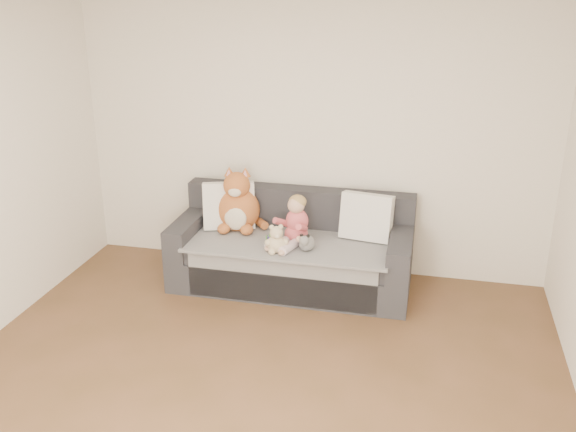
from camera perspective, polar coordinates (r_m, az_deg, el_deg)
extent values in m
plane|color=brown|center=(4.47, -4.65, -17.67)|extent=(5.00, 5.00, 0.00)
plane|color=white|center=(3.50, -5.94, 17.86)|extent=(5.00, 5.00, 0.00)
plane|color=white|center=(6.10, 2.09, 6.83)|extent=(4.50, 0.00, 4.50)
cube|color=#2C2C31|center=(6.07, 0.32, -4.81)|extent=(2.20, 0.90, 0.30)
cube|color=#2C2C31|center=(5.94, 0.26, -2.98)|extent=(1.90, 0.80, 0.15)
cube|color=#2C2C31|center=(6.19, 1.05, 0.74)|extent=(2.20, 0.20, 0.40)
cube|color=#2C2C31|center=(6.22, -8.69, -1.36)|extent=(0.20, 0.90, 0.30)
cube|color=#2C2C31|center=(5.82, 9.98, -3.04)|extent=(0.20, 0.90, 0.30)
cube|color=#979799|center=(5.89, 0.22, -2.28)|extent=(1.85, 0.88, 0.02)
cube|color=#979799|center=(5.65, -0.67, -6.01)|extent=(1.70, 0.02, 0.41)
cube|color=silver|center=(6.14, -5.28, 0.93)|extent=(0.53, 0.36, 0.46)
cube|color=silver|center=(5.98, 6.84, -0.06)|extent=(0.43, 0.24, 0.38)
cube|color=silver|center=(5.90, 6.99, -0.07)|extent=(0.49, 0.28, 0.44)
ellipsoid|color=#E04F6B|center=(5.82, 0.75, -1.58)|extent=(0.22, 0.18, 0.18)
ellipsoid|color=#E04F6B|center=(5.78, 0.81, -0.42)|extent=(0.21, 0.17, 0.23)
ellipsoid|color=#DBAA8C|center=(5.72, 0.73, 0.98)|extent=(0.15, 0.15, 0.15)
ellipsoid|color=tan|center=(5.72, 0.85, 1.28)|extent=(0.16, 0.16, 0.13)
cylinder|color=#E04F6B|center=(5.79, -0.43, -0.59)|extent=(0.18, 0.20, 0.14)
cylinder|color=#E04F6B|center=(5.68, 1.22, -1.05)|extent=(0.08, 0.22, 0.14)
ellipsoid|color=#DBAA8C|center=(5.78, -1.17, -1.43)|extent=(0.05, 0.05, 0.05)
ellipsoid|color=#DBAA8C|center=(5.63, 0.98, -2.05)|extent=(0.05, 0.05, 0.05)
cylinder|color=#E5B2C6|center=(5.74, -0.85, -2.43)|extent=(0.21, 0.27, 0.09)
cylinder|color=#E5B2C6|center=(5.67, 0.14, -2.73)|extent=(0.15, 0.28, 0.09)
ellipsoid|color=#DBAA8C|center=(5.65, -1.80, -2.87)|extent=(0.06, 0.09, 0.05)
ellipsoid|color=#DBAA8C|center=(5.56, -0.56, -3.25)|extent=(0.06, 0.09, 0.05)
ellipsoid|color=#B04B27|center=(6.13, -4.45, 0.59)|extent=(0.42, 0.36, 0.44)
ellipsoid|color=beige|center=(6.01, -4.70, -0.17)|extent=(0.22, 0.10, 0.24)
ellipsoid|color=#B04B27|center=(6.02, -4.58, 2.74)|extent=(0.25, 0.25, 0.25)
ellipsoid|color=beige|center=(5.93, -4.77, 2.11)|extent=(0.12, 0.08, 0.09)
cone|color=#B04B27|center=(6.04, -5.25, 3.98)|extent=(0.11, 0.11, 0.09)
cone|color=pink|center=(6.02, -5.28, 3.88)|extent=(0.07, 0.07, 0.05)
cone|color=#B04B27|center=(6.01, -3.81, 3.94)|extent=(0.11, 0.11, 0.09)
cone|color=pink|center=(6.00, -3.84, 3.84)|extent=(0.07, 0.07, 0.05)
ellipsoid|color=#B04B27|center=(6.05, -5.73, -1.12)|extent=(0.12, 0.14, 0.10)
ellipsoid|color=#B04B27|center=(6.01, -3.69, -1.21)|extent=(0.12, 0.14, 0.10)
cylinder|color=#B04B27|center=(6.20, -2.53, -0.54)|extent=(0.23, 0.27, 0.10)
ellipsoid|color=tan|center=(5.62, -1.04, -2.50)|extent=(0.16, 0.14, 0.16)
ellipsoid|color=tan|center=(5.57, -1.04, -1.50)|extent=(0.12, 0.12, 0.12)
ellipsoid|color=tan|center=(5.55, -1.46, -1.00)|extent=(0.04, 0.04, 0.04)
ellipsoid|color=tan|center=(5.56, -0.64, -0.96)|extent=(0.04, 0.04, 0.04)
ellipsoid|color=beige|center=(5.53, -0.98, -1.80)|extent=(0.04, 0.04, 0.04)
ellipsoid|color=tan|center=(5.58, -1.78, -2.39)|extent=(0.06, 0.06, 0.06)
ellipsoid|color=tan|center=(5.60, -0.25, -2.30)|extent=(0.06, 0.06, 0.06)
ellipsoid|color=tan|center=(5.59, -1.43, -3.20)|extent=(0.06, 0.06, 0.06)
ellipsoid|color=tan|center=(5.60, -0.51, -3.15)|extent=(0.06, 0.06, 0.06)
ellipsoid|color=white|center=(5.67, 1.68, -2.42)|extent=(0.15, 0.18, 0.13)
ellipsoid|color=white|center=(5.57, 1.46, -2.22)|extent=(0.09, 0.09, 0.09)
ellipsoid|color=black|center=(5.58, 1.21, -1.73)|extent=(0.03, 0.03, 0.03)
ellipsoid|color=black|center=(5.56, 1.80, -1.79)|extent=(0.03, 0.03, 0.03)
cylinder|color=#483796|center=(5.76, -1.50, -2.18)|extent=(0.08, 0.08, 0.09)
cone|color=#4D9338|center=(5.74, -1.50, -1.64)|extent=(0.08, 0.08, 0.04)
cylinder|color=#4D9338|center=(5.78, -1.92, -2.05)|extent=(0.02, 0.02, 0.06)
cylinder|color=#4D9338|center=(5.74, -1.07, -2.21)|extent=(0.02, 0.02, 0.06)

